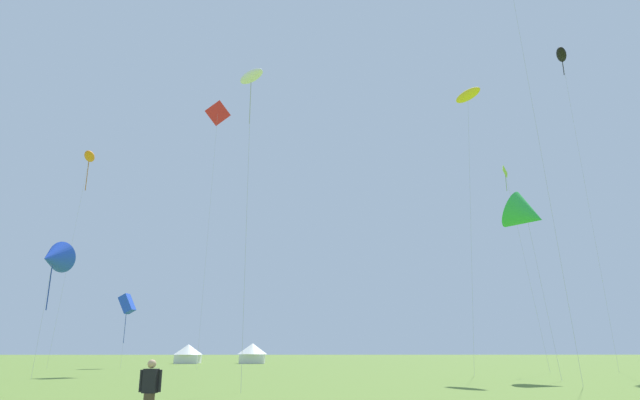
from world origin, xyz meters
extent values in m
ellipsoid|color=white|center=(-4.32, 22.98, 17.70)|extent=(2.03, 2.14, 0.68)
cylinder|color=#A4A4A4|center=(-4.32, 22.98, 15.96)|extent=(0.05, 0.05, 2.66)
cylinder|color=#B2B2B7|center=(-4.15, 22.00, 8.85)|extent=(0.35, 1.99, 17.70)
cylinder|color=#B2B2B7|center=(13.77, 25.83, 17.96)|extent=(1.27, 1.62, 35.92)
cube|color=blue|center=(-21.36, 55.96, 6.95)|extent=(2.05, 1.40, 2.30)
cylinder|color=#183599|center=(-21.36, 55.96, 4.49)|extent=(0.07, 0.07, 3.76)
cylinder|color=#B2B2B7|center=(-21.05, 54.98, 3.47)|extent=(0.63, 1.97, 6.95)
ellipsoid|color=yellow|center=(13.68, 38.18, 24.38)|extent=(2.35, 3.31, 0.97)
cylinder|color=#B2B2B7|center=(12.86, 37.67, 12.19)|extent=(1.68, 1.05, 24.38)
ellipsoid|color=black|center=(26.15, 44.22, 32.38)|extent=(2.51, 3.28, 1.13)
cylinder|color=black|center=(26.15, 44.22, 30.87)|extent=(0.07, 0.07, 1.85)
cylinder|color=#B2B2B7|center=(26.56, 43.84, 16.19)|extent=(0.83, 0.78, 32.38)
cone|color=blue|center=(-19.75, 33.82, 8.51)|extent=(2.77, 2.85, 2.72)
cylinder|color=#183599|center=(-19.75, 33.82, 6.30)|extent=(0.07, 0.07, 3.19)
cylinder|color=#B2B2B7|center=(-19.59, 33.09, 4.25)|extent=(0.35, 1.49, 8.51)
ellipsoid|color=orange|center=(-27.23, 54.98, 24.34)|extent=(2.47, 3.70, 1.05)
cylinder|color=#A75C11|center=(-27.23, 54.98, 21.86)|extent=(0.08, 0.08, 3.62)
cylinder|color=#B2B2B7|center=(-27.82, 54.38, 12.17)|extent=(1.20, 1.24, 24.34)
cube|color=#99DB2D|center=(18.57, 43.64, 18.92)|extent=(0.89, 1.12, 1.37)
cylinder|color=olive|center=(18.57, 43.64, 17.73)|extent=(0.04, 0.04, 1.66)
cylinder|color=#B2B2B7|center=(19.27, 42.66, 9.46)|extent=(1.43, 1.98, 18.92)
cube|color=red|center=(-11.43, 51.09, 28.35)|extent=(2.98, 1.20, 2.81)
cylinder|color=#B2B2B7|center=(-11.61, 50.31, 14.18)|extent=(0.38, 1.59, 28.36)
cone|color=green|center=(15.44, 32.46, 11.67)|extent=(4.49, 4.37, 3.65)
cylinder|color=#B2B2B7|center=(15.51, 31.27, 5.84)|extent=(0.14, 2.40, 11.68)
cube|color=black|center=(-4.92, 8.99, 1.20)|extent=(0.39, 0.28, 0.60)
sphere|color=tan|center=(-4.92, 8.99, 1.62)|extent=(0.22, 0.22, 0.22)
cylinder|color=black|center=(-5.16, 8.99, 1.20)|extent=(0.09, 0.09, 0.55)
cylinder|color=black|center=(-4.68, 8.99, 1.20)|extent=(0.09, 0.09, 0.55)
cube|color=white|center=(-18.07, 74.46, 0.62)|extent=(3.29, 3.29, 1.23)
cone|color=white|center=(-18.07, 74.46, 1.95)|extent=(4.11, 4.11, 1.44)
cube|color=white|center=(-8.82, 74.46, 0.65)|extent=(3.45, 3.45, 1.29)
cone|color=white|center=(-8.82, 74.46, 2.05)|extent=(4.31, 4.31, 1.51)
camera|label=1|loc=(-0.86, -5.60, 1.99)|focal=29.80mm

